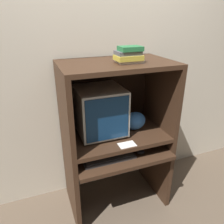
{
  "coord_description": "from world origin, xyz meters",
  "views": [
    {
      "loc": [
        -0.66,
        -1.34,
        1.76
      ],
      "look_at": [
        -0.04,
        0.29,
        0.99
      ],
      "focal_mm": 35.0,
      "sensor_mm": 36.0,
      "label": 1
    }
  ],
  "objects_px": {
    "mouse": "(141,152)",
    "book_stack": "(129,55)",
    "crt_monitor": "(100,111)",
    "snack_bag": "(135,121)",
    "keyboard": "(109,158)"
  },
  "relations": [
    {
      "from": "crt_monitor",
      "to": "book_stack",
      "type": "xyz_separation_m",
      "value": [
        0.21,
        -0.13,
        0.49
      ]
    },
    {
      "from": "crt_monitor",
      "to": "snack_bag",
      "type": "height_order",
      "value": "crt_monitor"
    },
    {
      "from": "keyboard",
      "to": "crt_monitor",
      "type": "bearing_deg",
      "value": 89.54
    },
    {
      "from": "keyboard",
      "to": "mouse",
      "type": "xyz_separation_m",
      "value": [
        0.29,
        -0.02,
        0.0
      ]
    },
    {
      "from": "crt_monitor",
      "to": "keyboard",
      "type": "bearing_deg",
      "value": -90.46
    },
    {
      "from": "keyboard",
      "to": "book_stack",
      "type": "bearing_deg",
      "value": 28.71
    },
    {
      "from": "crt_monitor",
      "to": "book_stack",
      "type": "height_order",
      "value": "book_stack"
    },
    {
      "from": "mouse",
      "to": "snack_bag",
      "type": "distance_m",
      "value": 0.29
    },
    {
      "from": "mouse",
      "to": "book_stack",
      "type": "bearing_deg",
      "value": 122.54
    },
    {
      "from": "mouse",
      "to": "book_stack",
      "type": "xyz_separation_m",
      "value": [
        -0.08,
        0.13,
        0.83
      ]
    },
    {
      "from": "mouse",
      "to": "snack_bag",
      "type": "bearing_deg",
      "value": 80.41
    },
    {
      "from": "mouse",
      "to": "book_stack",
      "type": "height_order",
      "value": "book_stack"
    },
    {
      "from": "crt_monitor",
      "to": "book_stack",
      "type": "relative_size",
      "value": 1.95
    },
    {
      "from": "book_stack",
      "to": "crt_monitor",
      "type": "bearing_deg",
      "value": 148.7
    },
    {
      "from": "snack_bag",
      "to": "book_stack",
      "type": "xyz_separation_m",
      "value": [
        -0.12,
        -0.08,
        0.62
      ]
    }
  ]
}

